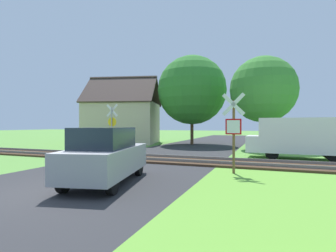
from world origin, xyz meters
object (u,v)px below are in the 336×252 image
(stop_sign_near, at_px, (234,128))
(house, at_px, (123,121))
(tree_right, at_px, (263,90))
(mail_truck, at_px, (297,136))
(parked_car, at_px, (106,155))
(crossing_sign_far, at_px, (112,124))
(tree_center, at_px, (192,90))

(stop_sign_near, xyz_separation_m, house, (-12.68, 13.26, 0.50))
(stop_sign_near, distance_m, tree_right, 11.65)
(stop_sign_near, height_order, mail_truck, stop_sign_near)
(tree_right, height_order, parked_car, tree_right)
(mail_truck, bearing_deg, parked_car, 146.14)
(crossing_sign_far, distance_m, tree_right, 11.74)
(stop_sign_near, relative_size, house, 0.37)
(crossing_sign_far, bearing_deg, tree_right, 32.03)
(parked_car, bearing_deg, tree_right, 60.43)
(parked_car, bearing_deg, mail_truck, 42.01)
(house, relative_size, parked_car, 1.97)
(tree_right, bearing_deg, crossing_sign_far, -146.86)
(stop_sign_near, relative_size, tree_right, 0.43)
(crossing_sign_far, bearing_deg, stop_sign_near, -31.06)
(crossing_sign_far, relative_size, tree_center, 0.39)
(house, xyz_separation_m, tree_right, (13.56, -2.00, 2.36))
(tree_right, bearing_deg, house, 171.61)
(stop_sign_near, height_order, house, house)
(stop_sign_near, height_order, parked_car, stop_sign_near)
(crossing_sign_far, height_order, parked_car, crossing_sign_far)
(house, relative_size, tree_right, 1.18)
(parked_car, bearing_deg, stop_sign_near, 28.85)
(tree_right, bearing_deg, mail_truck, -71.95)
(crossing_sign_far, xyz_separation_m, mail_truck, (11.40, 0.63, -0.70))
(tree_center, bearing_deg, house, -175.41)
(stop_sign_near, distance_m, mail_truck, 6.28)
(house, relative_size, tree_center, 1.00)
(stop_sign_near, relative_size, crossing_sign_far, 0.94)
(tree_center, bearing_deg, stop_sign_near, -68.21)
(house, distance_m, tree_right, 13.91)
(stop_sign_near, relative_size, tree_center, 0.37)
(stop_sign_near, distance_m, house, 18.35)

